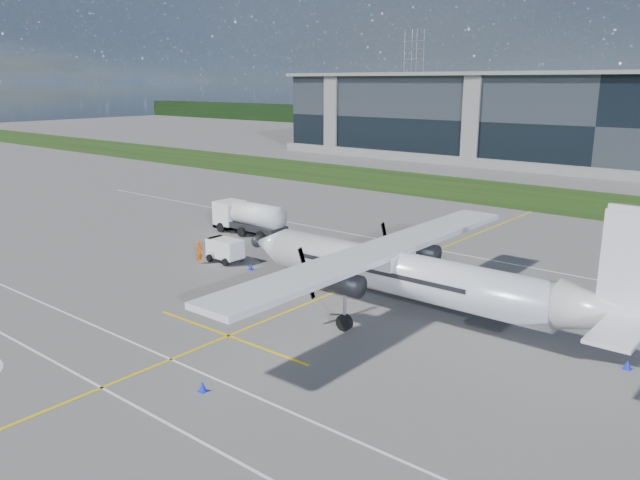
% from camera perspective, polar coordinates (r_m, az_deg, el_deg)
% --- Properties ---
extents(ground, '(400.00, 400.00, 0.00)m').
position_cam_1_polar(ground, '(74.88, 16.88, 2.91)').
color(ground, '#625F5C').
rests_on(ground, ground).
extents(grass_strip, '(400.00, 18.00, 0.04)m').
position_cam_1_polar(grass_strip, '(82.21, 19.07, 3.72)').
color(grass_strip, '#1A330E').
rests_on(grass_strip, ground).
extents(terminal_building, '(120.00, 20.00, 15.00)m').
position_cam_1_polar(terminal_building, '(111.80, 25.32, 9.62)').
color(terminal_building, black).
rests_on(terminal_building, ground).
extents(pylon_west, '(9.00, 4.60, 30.00)m').
position_cam_1_polar(pylon_west, '(208.20, 8.51, 14.42)').
color(pylon_west, gray).
rests_on(pylon_west, ground).
extents(yellow_taxiway_centerline, '(0.20, 70.00, 0.01)m').
position_cam_1_polar(yellow_taxiway_centerline, '(47.58, 6.01, -2.87)').
color(yellow_taxiway_centerline, yellow).
rests_on(yellow_taxiway_centerline, ground).
extents(white_lane_line, '(90.00, 0.15, 0.01)m').
position_cam_1_polar(white_lane_line, '(34.22, -22.01, -10.93)').
color(white_lane_line, white).
rests_on(white_lane_line, ground).
extents(turboprop_aircraft, '(27.08, 28.09, 8.43)m').
position_cam_1_polar(turboprop_aircraft, '(37.49, 8.74, -0.99)').
color(turboprop_aircraft, silver).
rests_on(turboprop_aircraft, ground).
extents(fuel_tanker_truck, '(8.17, 2.66, 3.06)m').
position_cam_1_polar(fuel_tanker_truck, '(59.27, -6.86, 2.06)').
color(fuel_tanker_truck, silver).
rests_on(fuel_tanker_truck, ground).
extents(baggage_tug, '(3.07, 1.84, 1.84)m').
position_cam_1_polar(baggage_tug, '(50.24, -8.66, -0.95)').
color(baggage_tug, white).
rests_on(baggage_tug, ground).
extents(ground_crew_person, '(0.71, 0.93, 2.10)m').
position_cam_1_polar(ground_crew_person, '(50.02, -10.98, -0.96)').
color(ground_crew_person, '#F25907').
rests_on(ground_crew_person, ground).
extents(safety_cone_nose_port, '(0.36, 0.36, 0.50)m').
position_cam_1_polar(safety_cone_nose_port, '(44.90, -5.40, -3.59)').
color(safety_cone_nose_port, '#0D1EE8').
rests_on(safety_cone_nose_port, ground).
extents(safety_cone_tail, '(0.36, 0.36, 0.50)m').
position_cam_1_polar(safety_cone_tail, '(35.33, 26.30, -10.16)').
color(safety_cone_tail, '#0D1EE8').
rests_on(safety_cone_tail, ground).
extents(safety_cone_fwd, '(0.36, 0.36, 0.50)m').
position_cam_1_polar(safety_cone_fwd, '(47.96, -6.37, -2.44)').
color(safety_cone_fwd, '#0D1EE8').
rests_on(safety_cone_fwd, ground).
extents(safety_cone_portwing, '(0.36, 0.36, 0.50)m').
position_cam_1_polar(safety_cone_portwing, '(30.20, -10.67, -13.02)').
color(safety_cone_portwing, '#0D1EE8').
rests_on(safety_cone_portwing, ground).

